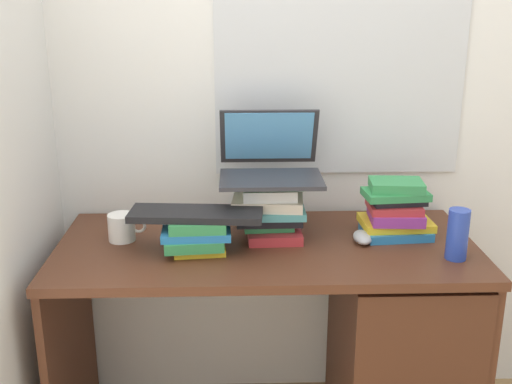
{
  "coord_description": "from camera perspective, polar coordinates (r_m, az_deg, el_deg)",
  "views": [
    {
      "loc": [
        -0.1,
        -1.93,
        1.57
      ],
      "look_at": [
        -0.04,
        -0.0,
        0.95
      ],
      "focal_mm": 44.1,
      "sensor_mm": 36.0,
      "label": 1
    }
  ],
  "objects": [
    {
      "name": "desk",
      "position": [
        2.27,
        10.11,
        -12.97
      ],
      "size": [
        1.38,
        0.63,
        0.77
      ],
      "color": "#4C2819",
      "rests_on": "ground"
    },
    {
      "name": "wall_left",
      "position": [
        2.06,
        -21.48,
        9.08
      ],
      "size": [
        0.05,
        6.0,
        2.6
      ],
      "primitive_type": "cube",
      "color": "silver",
      "rests_on": "ground"
    },
    {
      "name": "keyboard",
      "position": [
        2.0,
        -5.46,
        -2.0
      ],
      "size": [
        0.43,
        0.17,
        0.02
      ],
      "primitive_type": "cube",
      "rotation": [
        0.0,
        0.0,
        -0.08
      ],
      "color": "black",
      "rests_on": "book_stack_keyboard_riser"
    },
    {
      "name": "book_stack_tall",
      "position": [
        2.11,
        1.27,
        -1.65
      ],
      "size": [
        0.25,
        0.18,
        0.2
      ],
      "color": "#B22D33",
      "rests_on": "desk"
    },
    {
      "name": "book_stack_side",
      "position": [
        2.18,
        12.54,
        -1.68
      ],
      "size": [
        0.24,
        0.19,
        0.19
      ],
      "color": "#2672B2",
      "rests_on": "desk"
    },
    {
      "name": "laptop",
      "position": [
        2.13,
        1.29,
        2.85
      ],
      "size": [
        0.34,
        0.32,
        0.22
      ],
      "color": "#2D2D33",
      "rests_on": "book_stack_tall"
    },
    {
      "name": "computer_mouse",
      "position": [
        2.12,
        9.61,
        -4.05
      ],
      "size": [
        0.06,
        0.1,
        0.04
      ],
      "primitive_type": "ellipsoid",
      "color": "#A5A8AD",
      "rests_on": "desk"
    },
    {
      "name": "book_stack_keyboard_riser",
      "position": [
        2.02,
        -5.43,
        -3.75
      ],
      "size": [
        0.22,
        0.2,
        0.11
      ],
      "color": "yellow",
      "rests_on": "desk"
    },
    {
      "name": "mug",
      "position": [
        2.15,
        -12.05,
        -3.15
      ],
      "size": [
        0.13,
        0.09,
        0.09
      ],
      "color": "white",
      "rests_on": "desk"
    },
    {
      "name": "water_bottle",
      "position": [
        2.04,
        17.82,
        -3.68
      ],
      "size": [
        0.07,
        0.07,
        0.16
      ],
      "primitive_type": "cylinder",
      "color": "#263FA5",
      "rests_on": "desk"
    },
    {
      "name": "wall_back",
      "position": [
        2.31,
        0.68,
        11.07
      ],
      "size": [
        6.0,
        0.06,
        2.6
      ],
      "color": "white",
      "rests_on": "ground"
    }
  ]
}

